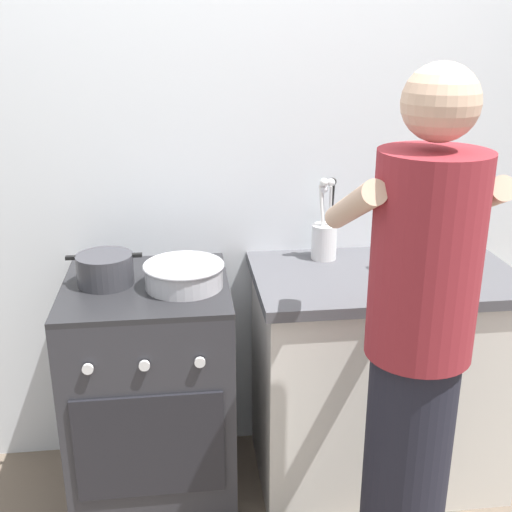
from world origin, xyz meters
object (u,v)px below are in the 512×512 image
pot (105,269)px  person (415,364)px  spice_bottle (381,260)px  stove_range (152,392)px  mixing_bowl (184,274)px  oil_bottle (456,244)px  utensil_crock (325,235)px

pot → person: person is taller
pot → person: 1.13m
pot → spice_bottle: size_ratio=3.43×
stove_range → mixing_bowl: mixing_bowl is taller
stove_range → oil_bottle: (1.16, -0.01, 0.56)m
oil_bottle → pot: bearing=178.8°
mixing_bowl → spice_bottle: 0.75m
pot → mixing_bowl: size_ratio=0.92×
utensil_crock → oil_bottle: (0.46, -0.20, 0.01)m
spice_bottle → person: size_ratio=0.05×
pot → mixing_bowl: bearing=-11.9°
stove_range → spice_bottle: bearing=2.6°
pot → mixing_bowl: (0.28, -0.06, -0.01)m
mixing_bowl → person: bearing=-41.1°
mixing_bowl → utensil_crock: (0.56, 0.23, 0.05)m
pot → oil_bottle: bearing=-1.2°
mixing_bowl → person: size_ratio=0.17×
utensil_crock → person: (0.09, -0.80, -0.14)m
stove_range → pot: (-0.14, 0.02, 0.51)m
stove_range → person: person is taller
oil_bottle → person: size_ratio=0.15×
oil_bottle → stove_range: bearing=179.5°
stove_range → person: (0.79, -0.61, 0.41)m
pot → utensil_crock: (0.84, 0.17, 0.04)m
utensil_crock → oil_bottle: 0.50m
utensil_crock → person: person is taller
pot → utensil_crock: bearing=11.4°
stove_range → pot: size_ratio=3.36×
person → stove_range: bearing=142.4°
oil_bottle → person: person is taller
oil_bottle → utensil_crock: bearing=156.7°
mixing_bowl → spice_bottle: mixing_bowl is taller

